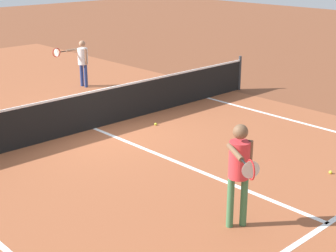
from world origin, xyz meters
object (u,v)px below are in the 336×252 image
(player_near, at_px, (239,165))
(tennis_ball_near_net, at_px, (156,124))
(tennis_ball_mid_court, at_px, (331,172))
(player_far, at_px, (82,59))
(net, at_px, (93,109))

(player_near, distance_m, tennis_ball_near_net, 5.30)
(player_near, distance_m, tennis_ball_mid_court, 3.10)
(player_far, relative_size, tennis_ball_mid_court, 22.62)
(player_near, xyz_separation_m, tennis_ball_near_net, (2.41, 4.60, -1.02))
(net, bearing_deg, tennis_ball_mid_court, -71.77)
(net, height_order, player_near, player_near)
(net, bearing_deg, player_near, -101.83)
(net, xyz_separation_m, player_near, (-1.14, -5.46, 0.56))
(net, distance_m, tennis_ball_near_net, 1.60)
(net, distance_m, player_near, 5.60)
(player_near, height_order, tennis_ball_near_net, player_near)
(player_far, distance_m, tennis_ball_mid_court, 9.14)
(player_far, distance_m, tennis_ball_near_net, 4.70)
(tennis_ball_mid_court, bearing_deg, net, 108.23)
(tennis_ball_near_net, bearing_deg, tennis_ball_mid_court, -83.58)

